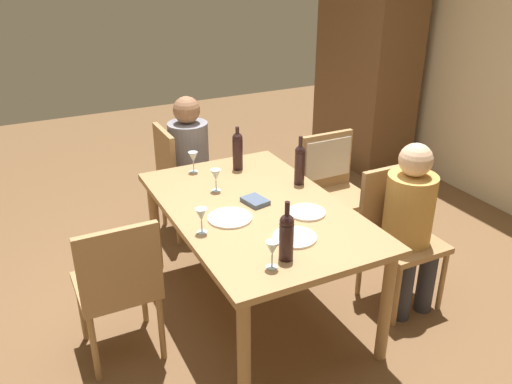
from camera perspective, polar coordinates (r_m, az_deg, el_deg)
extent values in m
plane|color=brown|center=(3.68, 0.00, -12.17)|extent=(10.00, 10.00, 0.00)
cube|color=brown|center=(5.90, 11.70, 13.15)|extent=(1.10, 0.56, 2.10)
cube|color=#A87F51|center=(3.28, 0.00, -1.89)|extent=(1.65, 1.03, 0.04)
cylinder|color=#A87F51|center=(3.95, -10.74, -3.59)|extent=(0.07, 0.07, 0.72)
cylinder|color=#A87F51|center=(2.78, -1.29, -17.26)|extent=(0.07, 0.07, 0.72)
cylinder|color=#A87F51|center=(4.24, 0.81, -1.05)|extent=(0.07, 0.07, 0.72)
cylinder|color=#A87F51|center=(3.17, 13.71, -11.93)|extent=(0.07, 0.07, 0.72)
cylinder|color=#A87F51|center=(4.73, -5.50, -0.10)|extent=(0.04, 0.04, 0.44)
cylinder|color=#A87F51|center=(4.41, -3.69, -1.99)|extent=(0.04, 0.04, 0.44)
cylinder|color=#A87F51|center=(4.63, -9.88, -1.00)|extent=(0.04, 0.04, 0.44)
cylinder|color=#A87F51|center=(4.30, -8.35, -3.01)|extent=(0.04, 0.04, 0.44)
cube|color=#A87F51|center=(4.41, -7.02, 1.30)|extent=(0.44, 0.44, 0.04)
cube|color=#A87F51|center=(4.26, -9.71, 3.75)|extent=(0.44, 0.04, 0.44)
cylinder|color=#A87F51|center=(3.74, 19.29, -8.99)|extent=(0.04, 0.04, 0.44)
cylinder|color=#A87F51|center=(3.51, 14.80, -10.79)|extent=(0.04, 0.04, 0.44)
cylinder|color=#A87F51|center=(3.96, 15.48, -6.37)|extent=(0.04, 0.04, 0.44)
cylinder|color=#A87F51|center=(3.75, 11.05, -7.86)|extent=(0.04, 0.04, 0.44)
cube|color=#A87F51|center=(3.61, 15.59, -5.27)|extent=(0.44, 0.44, 0.04)
cube|color=#A87F51|center=(3.63, 13.98, -0.60)|extent=(0.04, 0.44, 0.44)
cylinder|color=#A87F51|center=(4.20, 12.26, -4.11)|extent=(0.04, 0.04, 0.44)
cylinder|color=#A87F51|center=(3.99, 7.94, -5.37)|extent=(0.04, 0.04, 0.44)
cylinder|color=#A87F51|center=(4.46, 9.29, -2.00)|extent=(0.04, 0.04, 0.44)
cylinder|color=#A87F51|center=(4.27, 5.11, -3.07)|extent=(0.04, 0.04, 0.44)
cube|color=#A87F51|center=(4.11, 8.87, -0.66)|extent=(0.44, 0.44, 0.04)
cube|color=#A87F51|center=(4.17, 7.52, 3.38)|extent=(0.04, 0.44, 0.44)
cube|color=beige|center=(4.16, 7.54, 3.66)|extent=(0.07, 0.40, 0.31)
cylinder|color=#A87F51|center=(3.46, -18.14, -11.86)|extent=(0.04, 0.04, 0.44)
cylinder|color=#A87F51|center=(3.51, -11.97, -10.50)|extent=(0.04, 0.04, 0.44)
cylinder|color=#A87F51|center=(3.16, -16.90, -15.72)|extent=(0.04, 0.04, 0.44)
cylinder|color=#A87F51|center=(3.21, -10.08, -14.14)|extent=(0.04, 0.04, 0.44)
cube|color=#A87F51|center=(3.19, -14.74, -9.59)|extent=(0.44, 0.44, 0.04)
cube|color=#A87F51|center=(2.89, -14.36, -7.76)|extent=(0.04, 0.44, 0.44)
cylinder|color=#33333D|center=(4.63, -5.56, -0.53)|extent=(0.12, 0.12, 0.46)
cylinder|color=#33333D|center=(4.47, -4.66, -1.48)|extent=(0.12, 0.12, 0.46)
cylinder|color=gray|center=(4.32, -7.19, 4.26)|extent=(0.32, 0.32, 0.49)
sphere|color=#996B4C|center=(4.21, -7.44, 8.70)|extent=(0.21, 0.21, 0.21)
cylinder|color=#33333D|center=(3.70, 17.75, -8.97)|extent=(0.11, 0.11, 0.46)
cylinder|color=#33333D|center=(3.59, 15.55, -9.83)|extent=(0.11, 0.11, 0.46)
cylinder|color=tan|center=(3.50, 16.04, -1.89)|extent=(0.31, 0.31, 0.48)
sphere|color=beige|center=(3.36, 16.73, 3.31)|extent=(0.21, 0.21, 0.21)
cylinder|color=black|center=(2.71, 3.26, -5.31)|extent=(0.08, 0.08, 0.20)
sphere|color=black|center=(2.66, 3.32, -3.17)|extent=(0.08, 0.08, 0.08)
cylinder|color=black|center=(2.63, 3.35, -2.03)|extent=(0.03, 0.03, 0.10)
cylinder|color=black|center=(3.78, -1.97, 4.03)|extent=(0.07, 0.07, 0.22)
sphere|color=black|center=(3.73, -2.00, 5.82)|extent=(0.07, 0.07, 0.07)
cylinder|color=black|center=(3.72, -2.01, 6.46)|extent=(0.03, 0.03, 0.07)
cylinder|color=black|center=(3.55, 4.68, 2.55)|extent=(0.07, 0.07, 0.22)
sphere|color=black|center=(3.51, 4.75, 4.42)|extent=(0.07, 0.07, 0.07)
cylinder|color=black|center=(3.49, 4.79, 5.24)|extent=(0.03, 0.03, 0.09)
cylinder|color=silver|center=(3.49, -4.27, 0.18)|extent=(0.06, 0.06, 0.00)
cylinder|color=silver|center=(3.48, -4.29, 0.73)|extent=(0.01, 0.01, 0.07)
cone|color=silver|center=(3.45, -4.33, 1.82)|extent=(0.07, 0.07, 0.07)
cylinder|color=silver|center=(3.80, -6.66, 2.19)|extent=(0.06, 0.06, 0.00)
cylinder|color=silver|center=(3.78, -6.69, 2.71)|extent=(0.01, 0.01, 0.07)
cone|color=silver|center=(3.76, -6.74, 3.73)|extent=(0.07, 0.07, 0.07)
cylinder|color=silver|center=(3.01, -5.79, -4.29)|extent=(0.06, 0.06, 0.00)
cylinder|color=silver|center=(2.99, -5.82, -3.67)|extent=(0.01, 0.01, 0.07)
cone|color=silver|center=(2.96, -5.88, -2.44)|extent=(0.07, 0.07, 0.07)
cylinder|color=silver|center=(2.69, 1.71, -8.03)|extent=(0.06, 0.06, 0.00)
cylinder|color=silver|center=(2.67, 1.73, -7.36)|extent=(0.01, 0.01, 0.07)
cone|color=silver|center=(2.63, 1.75, -6.04)|extent=(0.07, 0.07, 0.07)
cylinder|color=white|center=(2.94, 4.15, -4.85)|extent=(0.24, 0.24, 0.01)
cylinder|color=silver|center=(3.21, 5.44, -2.17)|extent=(0.23, 0.23, 0.01)
cylinder|color=white|center=(3.13, -2.81, -2.78)|extent=(0.26, 0.26, 0.01)
cube|color=#4C5B75|center=(3.31, -0.09, -0.97)|extent=(0.18, 0.15, 0.03)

